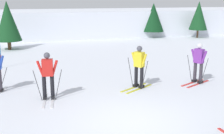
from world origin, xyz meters
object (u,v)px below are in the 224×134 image
(skier_purple, at_px, (198,62))
(conifer_far_right, at_px, (153,17))
(skier_red, at_px, (48,75))
(trail_marker_pole, at_px, (0,50))
(conifer_far_centre, at_px, (199,16))
(conifer_far_left, at_px, (8,21))
(skier_yellow, at_px, (139,66))

(skier_purple, bearing_deg, conifer_far_right, 74.44)
(skier_red, bearing_deg, trail_marker_pole, 109.78)
(conifer_far_right, xyz_separation_m, conifer_far_centre, (3.73, -1.30, 0.17))
(conifer_far_left, bearing_deg, conifer_far_right, 15.33)
(skier_yellow, relative_size, conifer_far_right, 0.57)
(skier_red, xyz_separation_m, skier_purple, (6.26, 0.48, 0.00))
(skier_yellow, distance_m, conifer_far_centre, 16.55)
(trail_marker_pole, distance_m, conifer_far_right, 15.23)
(skier_red, height_order, skier_purple, same)
(conifer_far_right, bearing_deg, conifer_far_centre, -19.26)
(skier_yellow, distance_m, trail_marker_pole, 7.63)
(skier_red, distance_m, conifer_far_left, 11.55)
(skier_purple, bearing_deg, conifer_far_centre, 59.20)
(skier_red, relative_size, trail_marker_pole, 0.93)
(skier_purple, xyz_separation_m, conifer_far_left, (-8.17, 10.86, 1.05))
(conifer_far_centre, bearing_deg, skier_purple, -120.80)
(skier_red, relative_size, conifer_far_right, 0.57)
(skier_yellow, bearing_deg, conifer_far_right, 65.01)
(conifer_far_centre, bearing_deg, skier_yellow, -128.76)
(trail_marker_pole, bearing_deg, conifer_far_left, 88.85)
(skier_red, bearing_deg, skier_yellow, 7.59)
(conifer_far_left, xyz_separation_m, conifer_far_right, (12.12, 3.32, -0.18))
(trail_marker_pole, height_order, conifer_far_right, conifer_far_right)
(skier_purple, distance_m, trail_marker_pole, 9.76)
(skier_yellow, distance_m, skier_purple, 2.66)
(skier_purple, height_order, conifer_far_centre, conifer_far_centre)
(conifer_far_right, bearing_deg, skier_purple, -105.56)
(conifer_far_left, height_order, conifer_far_right, conifer_far_left)
(skier_purple, xyz_separation_m, conifer_far_centre, (7.68, 12.88, 1.04))
(trail_marker_pole, relative_size, conifer_far_right, 0.61)
(skier_red, bearing_deg, conifer_far_right, 55.16)
(conifer_far_left, bearing_deg, trail_marker_pole, -91.15)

